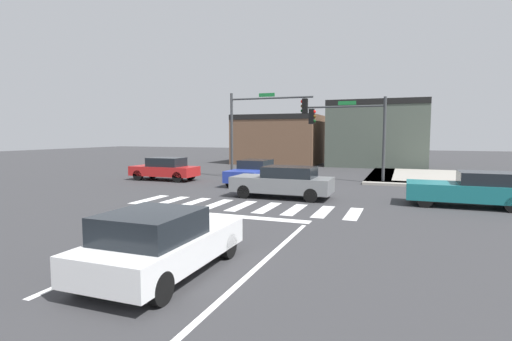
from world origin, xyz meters
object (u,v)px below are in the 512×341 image
object	(u,v)px
traffic_signal_northeast	(350,125)
car_white	(161,242)
traffic_signal_northwest	(262,118)
car_red	(165,169)
car_gray	(284,182)
car_blue	(253,172)
car_teal	(469,189)

from	to	relation	value
traffic_signal_northeast	car_white	distance (m)	18.33
traffic_signal_northwest	car_red	bearing A→B (deg)	-150.33
car_red	car_white	bearing A→B (deg)	-56.38
car_gray	car_blue	xyz separation A→B (m)	(-3.15, 4.18, -0.03)
traffic_signal_northeast	car_red	size ratio (longest dim) A/B	1.20
traffic_signal_northeast	traffic_signal_northwest	world-z (taller)	traffic_signal_northwest
traffic_signal_northeast	traffic_signal_northwest	size ratio (longest dim) A/B	0.91
traffic_signal_northeast	car_blue	distance (m)	6.72
traffic_signal_northeast	car_blue	world-z (taller)	traffic_signal_northeast
traffic_signal_northwest	car_teal	distance (m)	13.73
traffic_signal_northeast	car_gray	distance (m)	8.12
traffic_signal_northwest	car_white	xyz separation A→B (m)	(4.21, -17.91, -3.33)
car_teal	car_red	xyz separation A→B (m)	(-17.09, 3.52, 0.03)
traffic_signal_northwest	car_blue	distance (m)	4.52
car_gray	car_teal	distance (m)	7.84
car_gray	car_white	distance (m)	10.72
traffic_signal_northeast	car_white	world-z (taller)	traffic_signal_northeast
car_blue	car_red	bearing A→B (deg)	-88.55
car_teal	car_gray	bearing A→B (deg)	3.62
car_gray	car_red	distance (m)	10.10
traffic_signal_northwest	car_white	bearing A→B (deg)	-76.77
traffic_signal_northwest	car_white	size ratio (longest dim) A/B	1.40
car_gray	car_teal	size ratio (longest dim) A/B	1.03
traffic_signal_northwest	car_blue	xyz separation A→B (m)	(0.54, -3.03, -3.31)
car_red	car_teal	bearing A→B (deg)	-11.65
traffic_signal_northwest	car_gray	xyz separation A→B (m)	(3.68, -7.20, -3.28)
car_teal	car_blue	distance (m)	11.58
car_gray	traffic_signal_northeast	bearing A→B (deg)	-105.74
car_blue	traffic_signal_northeast	bearing A→B (deg)	121.17
traffic_signal_northwest	car_gray	size ratio (longest dim) A/B	1.24
car_teal	car_blue	xyz separation A→B (m)	(-10.98, 3.68, -0.00)
car_blue	car_teal	bearing A→B (deg)	71.46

